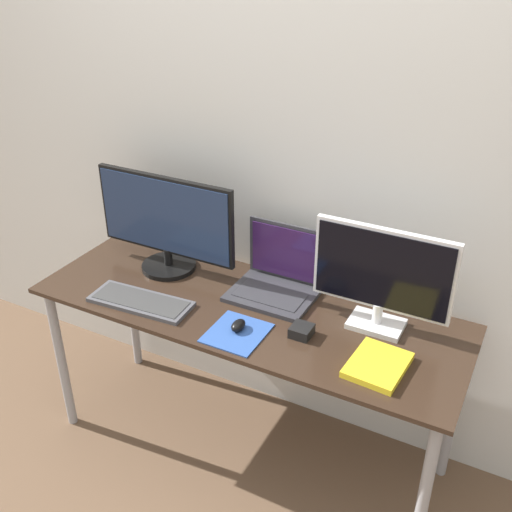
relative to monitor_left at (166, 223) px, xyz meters
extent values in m
plane|color=brown|center=(0.43, -0.40, -0.94)|extent=(12.00, 12.00, 0.00)
cube|color=silver|center=(0.43, 0.25, 0.31)|extent=(7.00, 0.05, 2.50)
cube|color=#332319|center=(0.43, -0.11, -0.22)|extent=(1.66, 0.59, 0.02)
cylinder|color=#99999E|center=(-0.35, -0.35, -0.58)|extent=(0.04, 0.04, 0.71)
cylinder|color=#99999E|center=(1.21, -0.35, -0.58)|extent=(0.04, 0.04, 0.71)
cylinder|color=#99999E|center=(-0.35, 0.14, -0.58)|extent=(0.04, 0.04, 0.71)
cylinder|color=#99999E|center=(1.21, 0.14, -0.58)|extent=(0.04, 0.04, 0.71)
cylinder|color=black|center=(0.00, 0.00, -0.20)|extent=(0.23, 0.23, 0.02)
cylinder|color=black|center=(0.00, 0.00, -0.15)|extent=(0.04, 0.04, 0.07)
cube|color=black|center=(0.00, 0.00, 0.03)|extent=(0.63, 0.02, 0.33)
cube|color=#1E2D4C|center=(0.00, -0.01, 0.03)|extent=(0.60, 0.01, 0.31)
cube|color=silver|center=(0.90, 0.00, -0.20)|extent=(0.19, 0.14, 0.02)
cylinder|color=silver|center=(0.90, 0.00, -0.15)|extent=(0.04, 0.04, 0.07)
cube|color=silver|center=(0.90, 0.00, 0.03)|extent=(0.49, 0.02, 0.31)
cube|color=black|center=(0.90, -0.01, 0.03)|extent=(0.47, 0.01, 0.28)
cube|color=#333338|center=(0.49, 0.00, -0.20)|extent=(0.32, 0.25, 0.02)
cube|color=#2D2D33|center=(0.49, -0.02, -0.19)|extent=(0.27, 0.14, 0.00)
cube|color=#333338|center=(0.49, 0.13, -0.07)|extent=(0.32, 0.01, 0.24)
cube|color=#331947|center=(0.49, 0.12, -0.07)|extent=(0.29, 0.00, 0.21)
cube|color=#4C4C51|center=(0.06, -0.28, -0.20)|extent=(0.41, 0.18, 0.02)
cube|color=#383838|center=(0.06, -0.28, -0.19)|extent=(0.38, 0.14, 0.00)
cube|color=#2D519E|center=(0.48, -0.27, -0.21)|extent=(0.20, 0.21, 0.00)
ellipsoid|color=black|center=(0.48, -0.26, -0.19)|extent=(0.04, 0.07, 0.04)
cube|color=yellow|center=(0.98, -0.22, -0.20)|extent=(0.19, 0.23, 0.02)
cube|color=white|center=(0.98, -0.22, -0.20)|extent=(0.18, 0.22, 0.02)
cube|color=black|center=(0.69, -0.18, -0.19)|extent=(0.07, 0.08, 0.04)
camera|label=1|loc=(1.34, -1.77, 1.05)|focal=42.00mm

